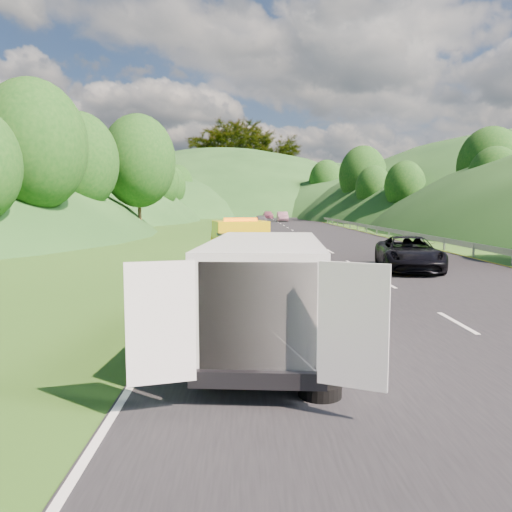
{
  "coord_description": "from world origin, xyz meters",
  "views": [
    {
      "loc": [
        -2.1,
        -13.65,
        2.87
      ],
      "look_at": [
        -1.77,
        1.32,
        1.3
      ],
      "focal_mm": 35.0,
      "sensor_mm": 36.0,
      "label": 1
    }
  ],
  "objects_px": {
    "tow_truck": "(246,251)",
    "white_van": "(265,289)",
    "worker": "(261,370)",
    "child": "(215,303)",
    "woman": "(224,302)",
    "suitcase": "(154,294)",
    "spare_tire": "(320,397)",
    "passing_suv": "(408,270)"
  },
  "relations": [
    {
      "from": "tow_truck",
      "to": "white_van",
      "type": "relative_size",
      "value": 0.9
    },
    {
      "from": "tow_truck",
      "to": "white_van",
      "type": "xyz_separation_m",
      "value": [
        0.34,
        -8.8,
        0.1
      ]
    },
    {
      "from": "worker",
      "to": "tow_truck",
      "type": "bearing_deg",
      "value": 88.95
    },
    {
      "from": "white_van",
      "to": "child",
      "type": "bearing_deg",
      "value": 109.46
    },
    {
      "from": "white_van",
      "to": "woman",
      "type": "relative_size",
      "value": 4.09
    },
    {
      "from": "tow_truck",
      "to": "white_van",
      "type": "bearing_deg",
      "value": -100.84
    },
    {
      "from": "suitcase",
      "to": "white_van",
      "type": "bearing_deg",
      "value": -56.75
    },
    {
      "from": "woman",
      "to": "white_van",
      "type": "bearing_deg",
      "value": 158.42
    },
    {
      "from": "white_van",
      "to": "worker",
      "type": "distance_m",
      "value": 1.62
    },
    {
      "from": "suitcase",
      "to": "child",
      "type": "bearing_deg",
      "value": 10.52
    },
    {
      "from": "woman",
      "to": "child",
      "type": "bearing_deg",
      "value": 95.9
    },
    {
      "from": "white_van",
      "to": "child",
      "type": "height_order",
      "value": "white_van"
    },
    {
      "from": "white_van",
      "to": "spare_tire",
      "type": "relative_size",
      "value": 9.88
    },
    {
      "from": "passing_suv",
      "to": "tow_truck",
      "type": "bearing_deg",
      "value": -147.99
    },
    {
      "from": "worker",
      "to": "white_van",
      "type": "bearing_deg",
      "value": 81.56
    },
    {
      "from": "woman",
      "to": "worker",
      "type": "xyz_separation_m",
      "value": [
        0.9,
        -6.08,
        0.0
      ]
    },
    {
      "from": "white_van",
      "to": "spare_tire",
      "type": "distance_m",
      "value": 2.7
    },
    {
      "from": "suitcase",
      "to": "passing_suv",
      "type": "distance_m",
      "value": 12.08
    },
    {
      "from": "tow_truck",
      "to": "passing_suv",
      "type": "height_order",
      "value": "tow_truck"
    },
    {
      "from": "white_van",
      "to": "worker",
      "type": "xyz_separation_m",
      "value": [
        -0.11,
        -1.03,
        -1.24
      ]
    },
    {
      "from": "white_van",
      "to": "suitcase",
      "type": "distance_m",
      "value": 5.48
    },
    {
      "from": "child",
      "to": "worker",
      "type": "bearing_deg",
      "value": -62.85
    },
    {
      "from": "child",
      "to": "worker",
      "type": "relative_size",
      "value": 0.52
    },
    {
      "from": "child",
      "to": "tow_truck",
      "type": "bearing_deg",
      "value": 92.69
    },
    {
      "from": "spare_tire",
      "to": "passing_suv",
      "type": "xyz_separation_m",
      "value": [
        5.94,
        14.07,
        0.0
      ]
    },
    {
      "from": "child",
      "to": "passing_suv",
      "type": "relative_size",
      "value": 0.18
    },
    {
      "from": "tow_truck",
      "to": "spare_tire",
      "type": "height_order",
      "value": "tow_truck"
    },
    {
      "from": "child",
      "to": "white_van",
      "type": "bearing_deg",
      "value": -59.31
    },
    {
      "from": "woman",
      "to": "suitcase",
      "type": "distance_m",
      "value": 2.05
    },
    {
      "from": "tow_truck",
      "to": "woman",
      "type": "relative_size",
      "value": 3.68
    },
    {
      "from": "suitcase",
      "to": "passing_suv",
      "type": "xyz_separation_m",
      "value": [
        9.63,
        7.28,
        -0.32
      ]
    },
    {
      "from": "white_van",
      "to": "worker",
      "type": "height_order",
      "value": "white_van"
    },
    {
      "from": "white_van",
      "to": "passing_suv",
      "type": "xyz_separation_m",
      "value": [
        6.67,
        11.79,
        -1.24
      ]
    },
    {
      "from": "spare_tire",
      "to": "worker",
      "type": "bearing_deg",
      "value": 123.8
    },
    {
      "from": "child",
      "to": "worker",
      "type": "height_order",
      "value": "worker"
    },
    {
      "from": "child",
      "to": "suitcase",
      "type": "bearing_deg",
      "value": -153.57
    },
    {
      "from": "suitcase",
      "to": "passing_suv",
      "type": "bearing_deg",
      "value": 37.08
    },
    {
      "from": "woman",
      "to": "passing_suv",
      "type": "relative_size",
      "value": 0.3
    },
    {
      "from": "white_van",
      "to": "woman",
      "type": "bearing_deg",
      "value": 105.99
    },
    {
      "from": "white_van",
      "to": "woman",
      "type": "height_order",
      "value": "white_van"
    },
    {
      "from": "woman",
      "to": "worker",
      "type": "height_order",
      "value": "worker"
    },
    {
      "from": "spare_tire",
      "to": "suitcase",
      "type": "bearing_deg",
      "value": 118.48
    }
  ]
}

